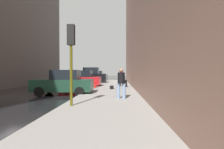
{
  "coord_description": "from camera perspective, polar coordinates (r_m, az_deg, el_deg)",
  "views": [
    {
      "loc": [
        6.58,
        -11.21,
        1.67
      ],
      "look_at": [
        5.94,
        7.18,
        1.36
      ],
      "focal_mm": 28.0,
      "sensor_mm": 36.0,
      "label": 1
    }
  ],
  "objects": [
    {
      "name": "parked_red_hatchback",
      "position": [
        18.91,
        -10.03,
        -1.55
      ],
      "size": [
        4.25,
        2.15,
        1.79
      ],
      "color": "#B2191E",
      "rests_on": "ground_plane"
    },
    {
      "name": "traffic_light",
      "position": [
        8.04,
        -13.2,
        8.7
      ],
      "size": [
        0.32,
        0.32,
        3.6
      ],
      "color": "#514C0F",
      "rests_on": "sidewalk"
    },
    {
      "name": "pedestrian_in_jeans",
      "position": [
        9.83,
        3.03,
        -2.35
      ],
      "size": [
        0.53,
        0.48,
        1.71
      ],
      "color": "#728CB2",
      "rests_on": "sidewalk"
    },
    {
      "name": "duffel_bag",
      "position": [
        15.33,
        -0.09,
        -4.21
      ],
      "size": [
        0.32,
        0.44,
        0.28
      ],
      "color": "black",
      "rests_on": "sidewalk"
    },
    {
      "name": "parked_gray_coupe",
      "position": [
        31.01,
        -5.3,
        -0.56
      ],
      "size": [
        4.25,
        2.15,
        1.79
      ],
      "color": "slate",
      "rests_on": "ground_plane"
    },
    {
      "name": "pedestrian_in_red_jacket",
      "position": [
        18.31,
        3.11,
        -0.82
      ],
      "size": [
        0.51,
        0.42,
        1.71
      ],
      "color": "black",
      "rests_on": "sidewalk"
    },
    {
      "name": "ground_plane",
      "position": [
        13.11,
        -28.37,
        -6.48
      ],
      "size": [
        120.0,
        120.0,
        0.0
      ],
      "primitive_type": "plane",
      "color": "black"
    },
    {
      "name": "rolling_suitcase",
      "position": [
        17.63,
        4.29,
        -2.88
      ],
      "size": [
        0.37,
        0.56,
        1.04
      ],
      "color": "black",
      "rests_on": "sidewalk"
    },
    {
      "name": "sidewalk",
      "position": [
        11.34,
        -0.99,
        -7.14
      ],
      "size": [
        4.0,
        40.0,
        0.15
      ],
      "primitive_type": "cube",
      "color": "gray",
      "rests_on": "ground_plane"
    },
    {
      "name": "parked_dark_green_sedan",
      "position": [
        13.14,
        -15.46,
        -2.66
      ],
      "size": [
        4.24,
        2.14,
        1.79
      ],
      "color": "#193828",
      "rests_on": "ground_plane"
    },
    {
      "name": "fire_hydrant",
      "position": [
        16.27,
        -5.55,
        -3.18
      ],
      "size": [
        0.42,
        0.22,
        0.7
      ],
      "color": "red",
      "rests_on": "sidewalk"
    },
    {
      "name": "parked_black_suv",
      "position": [
        24.78,
        -7.15,
        -0.52
      ],
      "size": [
        4.6,
        2.06,
        2.25
      ],
      "color": "black",
      "rests_on": "ground_plane"
    }
  ]
}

